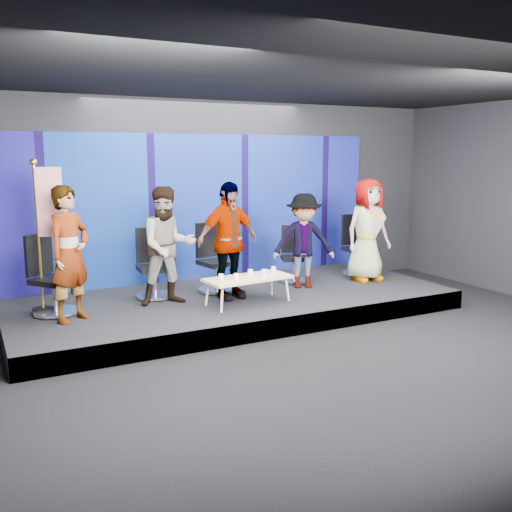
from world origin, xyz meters
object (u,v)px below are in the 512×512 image
object	(u,v)px
chair_d	(294,263)
panelist_d	(304,241)
chair_a	(51,288)
mug_c	(250,272)
mug_d	(264,273)
panelist_a	(70,254)
mug_a	(221,277)
chair_e	(358,255)
flag_stand	(46,233)
panelist_b	(168,246)
mug_b	(236,276)
panelist_e	(367,230)
panelist_c	(228,241)
coffee_table	(248,279)
mug_e	(273,269)
chair_c	(215,269)
chair_b	(154,275)

from	to	relation	value
chair_d	panelist_d	distance (m)	0.69
chair_a	mug_c	distance (m)	2.91
mug_d	panelist_a	bearing A→B (deg)	172.75
panelist_a	mug_a	xyz separation A→B (m)	(2.10, -0.27, -0.47)
panelist_d	chair_e	world-z (taller)	panelist_d
mug_a	flag_stand	bearing A→B (deg)	162.07
panelist_b	mug_b	xyz separation A→B (m)	(0.85, -0.59, -0.44)
chair_d	mug_b	bearing A→B (deg)	-124.00
chair_a	mug_a	size ratio (longest dim) A/B	13.26
panelist_e	mug_c	bearing A→B (deg)	-172.93
panelist_e	mug_c	xyz separation A→B (m)	(-2.53, -0.37, -0.46)
mug_d	panelist_c	bearing A→B (deg)	125.64
chair_a	panelist_c	size ratio (longest dim) A/B	0.62
chair_a	panelist_c	world-z (taller)	panelist_c
panelist_d	coffee_table	bearing A→B (deg)	-135.52
chair_a	panelist_d	bearing A→B (deg)	-40.35
panelist_b	panelist_c	xyz separation A→B (m)	(0.95, -0.09, 0.03)
coffee_table	mug_a	world-z (taller)	mug_a
panelist_c	mug_c	size ratio (longest dim) A/B	20.12
panelist_e	mug_e	xyz separation A→B (m)	(-2.09, -0.31, -0.46)
mug_c	flag_stand	world-z (taller)	flag_stand
mug_a	mug_e	world-z (taller)	mug_a
mug_b	mug_d	world-z (taller)	mug_d
panelist_a	panelist_c	world-z (taller)	panelist_a
panelist_a	chair_c	distance (m)	2.56
chair_a	mug_c	world-z (taller)	chair_a
chair_d	mug_b	world-z (taller)	chair_d
chair_c	chair_d	world-z (taller)	chair_c
panelist_e	flag_stand	xyz separation A→B (m)	(-5.38, 0.30, 0.25)
panelist_a	panelist_e	xyz separation A→B (m)	(5.16, 0.18, -0.01)
chair_b	mug_d	size ratio (longest dim) A/B	10.36
chair_c	mug_b	distance (m)	1.02
panelist_b	mug_b	bearing A→B (deg)	-30.40
chair_c	mug_b	bearing A→B (deg)	-104.83
coffee_table	mug_c	bearing A→B (deg)	46.37
coffee_table	mug_a	bearing A→B (deg)	178.46
panelist_d	panelist_a	bearing A→B (deg)	-153.50
panelist_b	chair_b	bearing A→B (deg)	103.68
chair_b	flag_stand	distance (m)	1.81
coffee_table	panelist_a	bearing A→B (deg)	173.68
mug_d	mug_e	bearing A→B (deg)	38.44
panelist_a	panelist_b	xyz separation A→B (m)	(1.46, 0.25, -0.03)
mug_e	mug_b	bearing A→B (deg)	-164.13
chair_c	mug_d	xyz separation A→B (m)	(0.38, -1.03, 0.09)
chair_b	panelist_e	bearing A→B (deg)	-4.13
panelist_e	chair_b	bearing A→B (deg)	170.18
mug_b	chair_e	bearing A→B (deg)	18.42
panelist_d	mug_a	distance (m)	1.86
chair_a	mug_c	size ratio (longest dim) A/B	12.51
panelist_d	flag_stand	bearing A→B (deg)	-160.45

